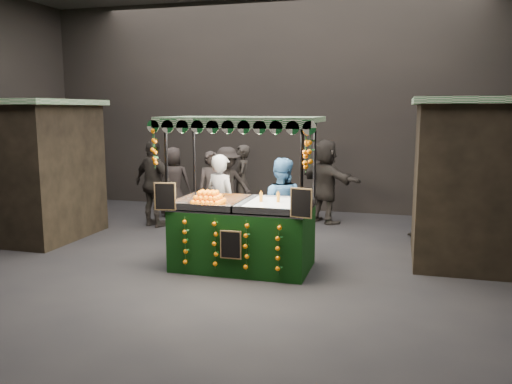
# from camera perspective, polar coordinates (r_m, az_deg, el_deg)

# --- Properties ---
(ground) EXTENTS (12.00, 12.00, 0.00)m
(ground) POSITION_cam_1_polar(r_m,az_deg,el_deg) (8.12, -5.00, -8.30)
(ground) COLOR black
(ground) RESTS_ON ground
(market_hall) EXTENTS (12.10, 10.10, 5.05)m
(market_hall) POSITION_cam_1_polar(r_m,az_deg,el_deg) (7.81, -5.35, 16.11)
(market_hall) COLOR black
(market_hall) RESTS_ON ground
(neighbour_stall_left) EXTENTS (3.00, 2.20, 2.60)m
(neighbour_stall_left) POSITION_cam_1_polar(r_m,az_deg,el_deg) (10.97, -25.21, 2.39)
(neighbour_stall_left) COLOR black
(neighbour_stall_left) RESTS_ON ground
(neighbour_stall_right) EXTENTS (3.00, 2.20, 2.60)m
(neighbour_stall_right) POSITION_cam_1_polar(r_m,az_deg,el_deg) (8.97, 26.07, 1.03)
(neighbour_stall_right) COLOR black
(neighbour_stall_right) RESTS_ON ground
(juice_stall) EXTENTS (2.39, 1.40, 2.31)m
(juice_stall) POSITION_cam_1_polar(r_m,az_deg,el_deg) (7.90, -1.45, -3.38)
(juice_stall) COLOR black
(juice_stall) RESTS_ON ground
(vendor_grey) EXTENTS (0.72, 0.62, 1.67)m
(vendor_grey) POSITION_cam_1_polar(r_m,az_deg,el_deg) (8.86, -3.84, -1.24)
(vendor_grey) COLOR slate
(vendor_grey) RESTS_ON ground
(vendor_blue) EXTENTS (0.85, 0.69, 1.64)m
(vendor_blue) POSITION_cam_1_polar(r_m,az_deg,el_deg) (8.60, 2.70, -1.66)
(vendor_blue) COLOR #274F7F
(vendor_blue) RESTS_ON ground
(shopper_0) EXTENTS (0.69, 0.59, 1.60)m
(shopper_0) POSITION_cam_1_polar(r_m,az_deg,el_deg) (10.41, -4.81, 0.09)
(shopper_0) COLOR #2D2625
(shopper_0) RESTS_ON ground
(shopper_1) EXTENTS (1.08, 1.00, 1.78)m
(shopper_1) POSITION_cam_1_polar(r_m,az_deg,el_deg) (10.11, 18.77, -0.13)
(shopper_1) COLOR black
(shopper_1) RESTS_ON ground
(shopper_2) EXTENTS (1.14, 0.80, 1.80)m
(shopper_2) POSITION_cam_1_polar(r_m,az_deg,el_deg) (10.93, -11.13, 0.91)
(shopper_2) COLOR black
(shopper_2) RESTS_ON ground
(shopper_3) EXTENTS (1.21, 0.98, 1.63)m
(shopper_3) POSITION_cam_1_polar(r_m,az_deg,el_deg) (11.23, -3.21, 0.82)
(shopper_3) COLOR #282220
(shopper_3) RESTS_ON ground
(shopper_4) EXTENTS (0.86, 0.66, 1.59)m
(shopper_4) POSITION_cam_1_polar(r_m,az_deg,el_deg) (11.92, -9.08, 1.11)
(shopper_4) COLOR #2A2322
(shopper_4) RESTS_ON ground
(shopper_5) EXTENTS (1.63, 1.47, 1.80)m
(shopper_5) POSITION_cam_1_polar(r_m,az_deg,el_deg) (11.20, 7.63, 1.18)
(shopper_5) COLOR #2E2925
(shopper_5) RESTS_ON ground
(shopper_6) EXTENTS (0.56, 0.69, 1.65)m
(shopper_6) POSITION_cam_1_polar(r_m,az_deg,el_deg) (11.54, -1.58, 1.11)
(shopper_6) COLOR #2D2824
(shopper_6) RESTS_ON ground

